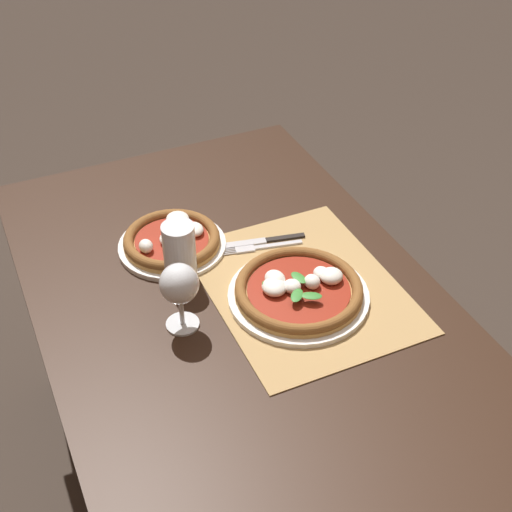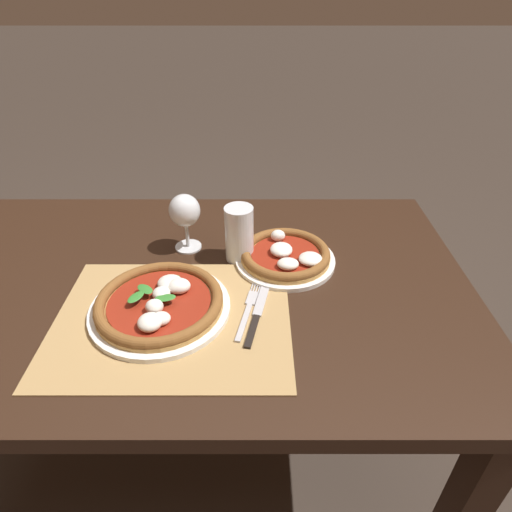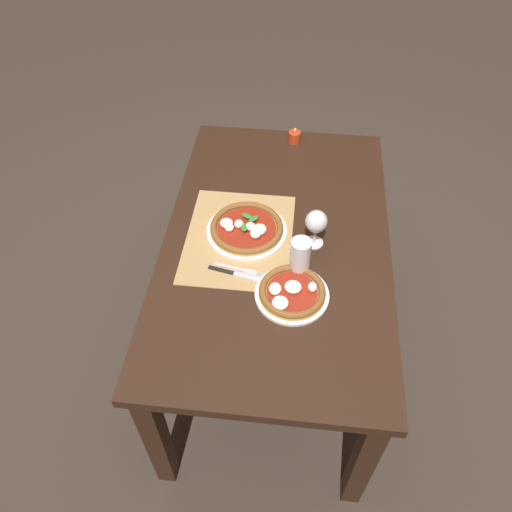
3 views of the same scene
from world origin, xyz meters
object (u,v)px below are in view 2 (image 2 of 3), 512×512
Objects in this scene: fork at (249,309)px; wine_glass at (185,213)px; pizza_far at (286,256)px; knife at (258,312)px; pint_glass at (240,235)px; pizza_near at (160,303)px.

wine_glass is at bearing 123.21° from fork.
pizza_far is 0.28m from wine_glass.
pint_glass is at bearing 102.09° from knife.
pizza_near is 1.21× the size of pizza_far.
pizza_near is 0.21m from knife.
pizza_near is 2.10× the size of pint_glass.
pizza_near is 1.53× the size of fork.
wine_glass reaches higher than pint_glass.
pizza_far is 1.74× the size of pint_glass.
pizza_near is 1.97× the size of wine_glass.
pint_glass is 0.23m from knife.
wine_glass is 0.78× the size of fork.
wine_glass is at bearing 125.24° from knife.
pizza_near is at bearing 177.83° from knife.
pizza_near reaches higher than pizza_far.
knife is (0.19, -0.26, -0.10)m from wine_glass.
pizza_far is at bearing 63.57° from fork.
wine_glass is 0.15m from pint_glass.
knife is at bearing -77.91° from pint_glass.
wine_glass is (-0.26, 0.07, 0.09)m from pizza_far.
pint_glass is (-0.12, 0.02, 0.05)m from pizza_far.
pint_glass is at bearing 97.08° from fork.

